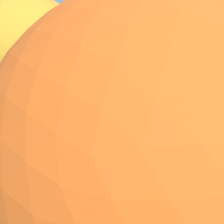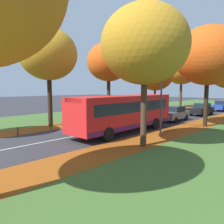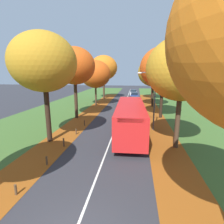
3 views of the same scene
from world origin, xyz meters
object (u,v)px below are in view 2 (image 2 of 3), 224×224
(tree_left_mid, at_px, (109,62))
(tree_right_mid, at_px, (208,56))
(tree_left_far, at_px, (155,74))
(car_grey_lead, at_px, (174,113))
(bollard_third, at_px, (18,131))
(bus, at_px, (124,111))
(tree_left_distant, at_px, (182,69))
(streetlamp_right, at_px, (158,86))
(tree_right_near, at_px, (145,45))
(car_black_following, at_px, (202,109))
(bollard_fourth, at_px, (51,125))
(bollard_sixth, at_px, (100,119))
(car_blue_third_in_line, at_px, (221,106))
(bollard_fifth, at_px, (78,123))
(tree_left_near, at_px, (48,55))

(tree_left_mid, height_order, tree_right_mid, tree_right_mid)
(tree_left_far, distance_m, car_grey_lead, 10.71)
(bollard_third, bearing_deg, tree_right_mid, 56.94)
(tree_left_far, distance_m, tree_right_mid, 13.31)
(car_grey_lead, bearing_deg, bollard_third, -108.93)
(bus, relative_size, car_grey_lead, 2.47)
(tree_left_distant, bearing_deg, streetlamp_right, -67.73)
(tree_left_far, xyz_separation_m, bollard_third, (1.73, -21.66, -5.35))
(tree_left_distant, distance_m, bollard_third, 31.02)
(tree_right_near, bearing_deg, tree_right_mid, 89.69)
(bollard_third, relative_size, car_grey_lead, 0.14)
(bollard_third, distance_m, car_black_following, 22.71)
(tree_left_mid, relative_size, bus, 0.87)
(tree_right_near, height_order, car_black_following, tree_right_near)
(tree_left_distant, height_order, car_black_following, tree_left_distant)
(tree_right_near, relative_size, bollard_fourth, 11.97)
(tree_right_mid, height_order, bus, tree_right_mid)
(tree_right_mid, xyz_separation_m, car_black_following, (-3.63, 8.31, -5.69))
(tree_left_distant, xyz_separation_m, bollard_sixth, (1.71, -21.49, -6.68))
(car_blue_third_in_line, bearing_deg, tree_left_distant, 177.33)
(streetlamp_right, bearing_deg, bus, -139.54)
(tree_left_distant, distance_m, bollard_fifth, 25.37)
(bollard_sixth, distance_m, car_blue_third_in_line, 21.83)
(bollard_fourth, distance_m, bollard_sixth, 5.83)
(bus, bearing_deg, bollard_sixth, 157.42)
(tree_left_mid, xyz_separation_m, tree_left_distant, (0.37, 18.13, 0.28))
(streetlamp_right, bearing_deg, car_black_following, 97.68)
(bollard_fourth, distance_m, car_black_following, 19.91)
(tree_left_distant, xyz_separation_m, bollard_fourth, (1.72, -27.32, -6.63))
(bus, bearing_deg, tree_left_distant, 106.36)
(bollard_third, distance_m, streetlamp_right, 11.51)
(bollard_fifth, bearing_deg, car_blue_third_in_line, 77.57)
(tree_left_mid, xyz_separation_m, bollard_fourth, (2.09, -9.19, -6.35))
(tree_right_near, height_order, bus, tree_right_near)
(bollard_fifth, xyz_separation_m, bollard_sixth, (-0.03, 2.92, 0.03))
(tree_left_mid, relative_size, bollard_third, 15.67)
(bollard_fifth, distance_m, streetlamp_right, 8.39)
(tree_left_near, relative_size, car_blue_third_in_line, 2.15)
(tree_right_mid, bearing_deg, streetlamp_right, -108.04)
(tree_right_near, distance_m, streetlamp_right, 5.18)
(bus, height_order, car_blue_third_in_line, bus)
(tree_left_distant, relative_size, bollard_fifth, 17.39)
(tree_left_near, distance_m, bollard_fifth, 6.90)
(tree_left_mid, bearing_deg, tree_left_far, 87.38)
(tree_left_distant, xyz_separation_m, car_blue_third_in_line, (7.05, -0.33, -6.17))
(tree_left_near, distance_m, tree_left_distant, 26.37)
(bollard_fifth, bearing_deg, car_black_following, 71.67)
(tree_left_distant, height_order, bollard_fifth, tree_left_distant)
(bollard_fourth, distance_m, streetlamp_right, 9.65)
(tree_left_far, xyz_separation_m, tree_left_distant, (-0.07, 8.58, 1.35))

